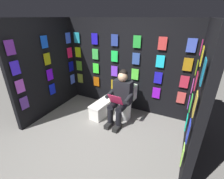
# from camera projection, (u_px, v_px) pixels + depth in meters

# --- Properties ---
(ground_plane) EXTENTS (30.00, 30.00, 0.00)m
(ground_plane) POSITION_uv_depth(u_px,v_px,m) (82.00, 156.00, 2.74)
(ground_plane) COLOR gray
(display_wall_back) EXTENTS (3.17, 0.14, 2.17)m
(display_wall_back) POSITION_uv_depth(u_px,v_px,m) (126.00, 66.00, 3.86)
(display_wall_back) COLOR black
(display_wall_back) RESTS_ON ground
(display_wall_left) EXTENTS (0.14, 1.88, 2.17)m
(display_wall_left) POSITION_uv_depth(u_px,v_px,m) (199.00, 96.00, 2.42)
(display_wall_left) COLOR black
(display_wall_left) RESTS_ON ground
(display_wall_right) EXTENTS (0.14, 1.88, 2.17)m
(display_wall_right) POSITION_uv_depth(u_px,v_px,m) (46.00, 69.00, 3.69)
(display_wall_right) COLOR black
(display_wall_right) RESTS_ON ground
(toilet) EXTENTS (0.42, 0.56, 0.77)m
(toilet) POSITION_uv_depth(u_px,v_px,m) (124.00, 104.00, 3.73)
(toilet) COLOR white
(toilet) RESTS_ON ground
(person_reading) EXTENTS (0.54, 0.70, 1.19)m
(person_reading) POSITION_uv_depth(u_px,v_px,m) (120.00, 97.00, 3.44)
(person_reading) COLOR black
(person_reading) RESTS_ON ground
(comic_longbox_near) EXTENTS (0.38, 0.83, 0.34)m
(comic_longbox_near) POSITION_uv_depth(u_px,v_px,m) (103.00, 107.00, 3.88)
(comic_longbox_near) COLOR white
(comic_longbox_near) RESTS_ON ground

